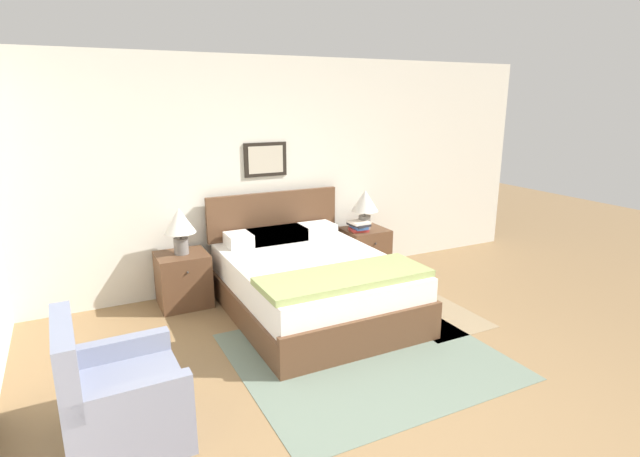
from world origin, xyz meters
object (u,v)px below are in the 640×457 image
(bed, at_px, (311,282))
(nightstand_by_door, at_px, (364,251))
(armchair, at_px, (118,400))
(nightstand_near_window, at_px, (183,279))
(table_lamp_near_window, at_px, (180,224))
(table_lamp_by_door, at_px, (365,203))

(bed, height_order, nightstand_by_door, bed)
(bed, relative_size, nightstand_by_door, 3.69)
(bed, bearing_deg, nightstand_by_door, 34.63)
(armchair, relative_size, nightstand_near_window, 1.54)
(nightstand_by_door, xyz_separation_m, table_lamp_near_window, (-2.24, 0.00, 0.61))
(nightstand_by_door, relative_size, table_lamp_near_window, 1.17)
(armchair, relative_size, table_lamp_by_door, 1.79)
(nightstand_near_window, distance_m, table_lamp_near_window, 0.61)
(table_lamp_by_door, bearing_deg, nightstand_near_window, -179.92)
(armchair, xyz_separation_m, table_lamp_by_door, (3.09, 2.02, 0.60))
(nightstand_near_window, bearing_deg, nightstand_by_door, 0.00)
(armchair, distance_m, nightstand_near_window, 2.19)
(armchair, bearing_deg, nightstand_by_door, 121.83)
(table_lamp_near_window, xyz_separation_m, table_lamp_by_door, (2.24, 0.00, 0.00))
(table_lamp_near_window, bearing_deg, nightstand_by_door, -0.08)
(bed, relative_size, table_lamp_near_window, 4.30)
(bed, distance_m, nightstand_near_window, 1.37)
(table_lamp_near_window, height_order, table_lamp_by_door, same)
(nightstand_by_door, xyz_separation_m, table_lamp_by_door, (-0.00, 0.00, 0.61))
(nightstand_near_window, bearing_deg, armchair, -112.64)
(nightstand_by_door, height_order, table_lamp_near_window, table_lamp_near_window)
(armchair, height_order, nightstand_near_window, armchair)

